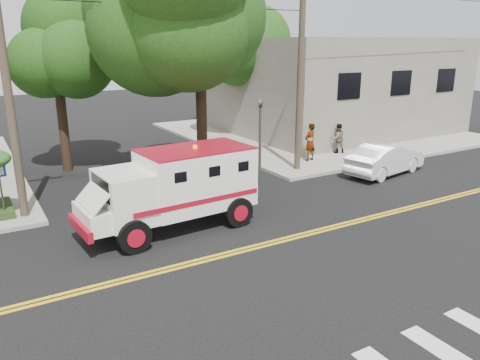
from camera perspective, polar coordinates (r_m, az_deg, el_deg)
ground at (r=14.13m, az=1.78°, el=-8.20°), size 100.00×100.00×0.00m
sidewalk_ne at (r=32.28m, az=9.27°, el=5.84°), size 17.00×17.00×0.15m
building_right at (r=33.23m, az=10.99°, el=11.40°), size 14.00×12.00×6.00m
utility_pole_left at (r=16.93m, az=-26.50°, el=10.05°), size 0.28×0.28×9.00m
utility_pole_right at (r=21.60m, az=7.36°, el=12.61°), size 0.28×0.28×9.00m
tree_main at (r=19.24m, az=-3.36°, el=20.31°), size 6.08×5.70×9.85m
tree_left at (r=23.00m, az=-20.75°, el=15.02°), size 4.48×4.20×7.70m
tree_right at (r=30.91m, az=0.02°, el=16.81°), size 4.80×4.50×8.20m
traffic_signal at (r=19.95m, az=2.46°, el=5.84°), size 0.15×0.18×3.60m
accessibility_sign at (r=17.60m, az=-27.19°, el=-0.31°), size 0.45×0.10×2.02m
armored_truck at (r=15.18m, az=-7.82°, el=-0.61°), size 5.84×2.63×2.60m
parked_sedan at (r=22.61m, az=17.27°, el=2.47°), size 4.59×2.28×1.45m
pedestrian_a at (r=23.73m, az=8.53°, el=4.59°), size 0.77×0.59×1.89m
pedestrian_b at (r=25.74m, az=11.84°, el=4.99°), size 0.91×0.79×1.58m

